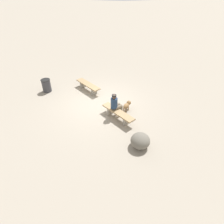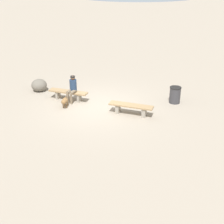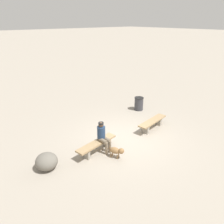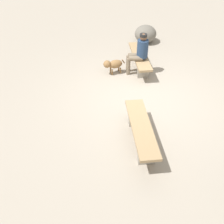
% 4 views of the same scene
% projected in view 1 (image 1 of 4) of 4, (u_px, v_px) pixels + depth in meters
% --- Properties ---
extents(ground, '(210.00, 210.00, 0.06)m').
position_uv_depth(ground, '(101.00, 104.00, 10.12)').
color(ground, '#9E9384').
extents(bench_left, '(1.91, 0.67, 0.45)m').
position_uv_depth(bench_left, '(88.00, 86.00, 11.09)').
color(bench_left, gray).
rests_on(bench_left, ground).
extents(bench_right, '(1.90, 0.65, 0.44)m').
position_uv_depth(bench_right, '(118.00, 113.00, 8.83)').
color(bench_right, gray).
rests_on(bench_right, ground).
extents(seated_person, '(0.35, 0.61, 1.21)m').
position_uv_depth(seated_person, '(116.00, 104.00, 8.83)').
color(seated_person, navy).
rests_on(seated_person, ground).
extents(dog, '(0.42, 0.64, 0.46)m').
position_uv_depth(dog, '(127.00, 105.00, 9.44)').
color(dog, olive).
rests_on(dog, ground).
extents(trash_bin, '(0.52, 0.52, 0.75)m').
position_uv_depth(trash_bin, '(46.00, 85.00, 10.99)').
color(trash_bin, '#38383D').
rests_on(trash_bin, ground).
extents(boulder, '(1.08, 1.08, 0.61)m').
position_uv_depth(boulder, '(140.00, 141.00, 7.38)').
color(boulder, '#6B665B').
rests_on(boulder, ground).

